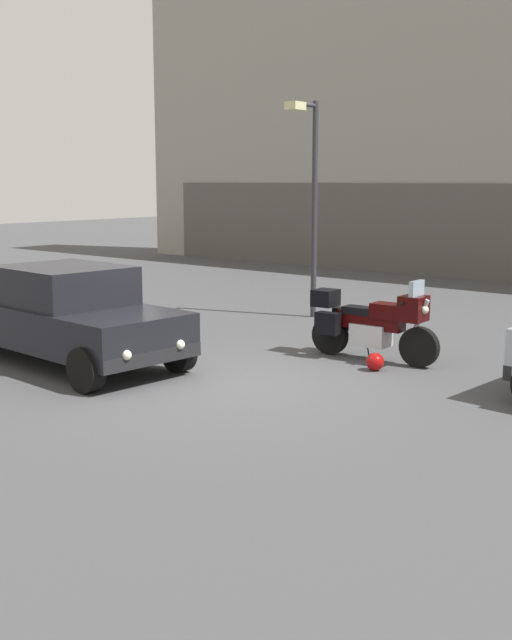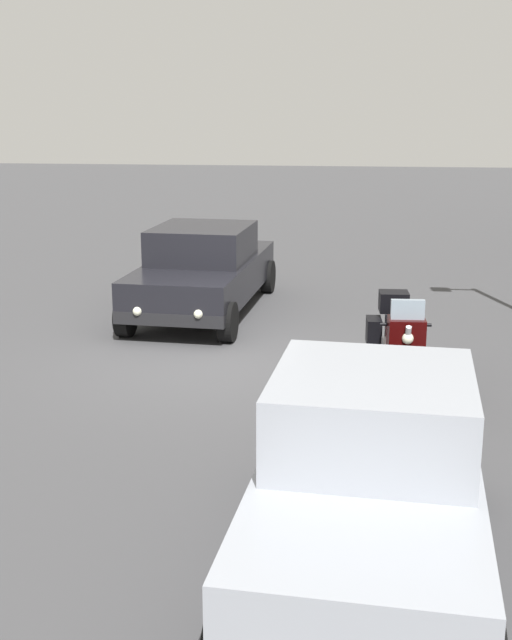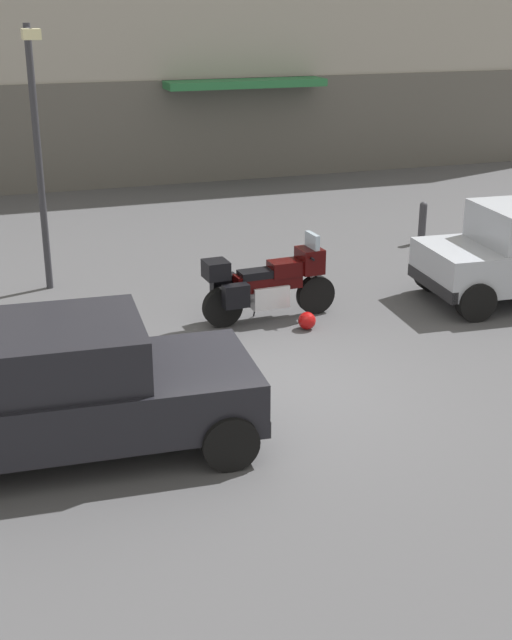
{
  "view_description": "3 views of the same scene",
  "coord_description": "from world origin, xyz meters",
  "px_view_note": "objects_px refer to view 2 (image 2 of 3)",
  "views": [
    {
      "loc": [
        7.49,
        -8.31,
        2.89
      ],
      "look_at": [
        -0.16,
        0.91,
        0.77
      ],
      "focal_mm": 44.48,
      "sensor_mm": 36.0,
      "label": 1
    },
    {
      "loc": [
        11.39,
        2.0,
        3.61
      ],
      "look_at": [
        0.37,
        0.63,
        0.71
      ],
      "focal_mm": 46.39,
      "sensor_mm": 36.0,
      "label": 2
    },
    {
      "loc": [
        -3.47,
        -9.55,
        4.87
      ],
      "look_at": [
        0.08,
        0.81,
        0.73
      ],
      "focal_mm": 47.94,
      "sensor_mm": 36.0,
      "label": 3
    }
  ],
  "objects_px": {
    "helmet": "(352,385)",
    "car_hatchback_near": "(369,480)",
    "car_sedan_far": "(203,269)",
    "motorcycle": "(399,341)"
  },
  "relations": [
    {
      "from": "helmet",
      "to": "car_sedan_far",
      "type": "height_order",
      "value": "car_sedan_far"
    },
    {
      "from": "helmet",
      "to": "car_hatchback_near",
      "type": "distance_m",
      "value": 4.22
    },
    {
      "from": "helmet",
      "to": "car_sedan_far",
      "type": "xyz_separation_m",
      "value": [
        -4.12,
        -2.69,
        0.64
      ]
    },
    {
      "from": "motorcycle",
      "to": "car_hatchback_near",
      "type": "distance_m",
      "value": 4.63
    },
    {
      "from": "car_hatchback_near",
      "to": "car_sedan_far",
      "type": "height_order",
      "value": "car_hatchback_near"
    },
    {
      "from": "helmet",
      "to": "car_hatchback_near",
      "type": "xyz_separation_m",
      "value": [
        4.16,
        0.16,
        0.67
      ]
    },
    {
      "from": "motorcycle",
      "to": "helmet",
      "type": "height_order",
      "value": "motorcycle"
    },
    {
      "from": "motorcycle",
      "to": "car_sedan_far",
      "type": "height_order",
      "value": "car_sedan_far"
    },
    {
      "from": "motorcycle",
      "to": "car_sedan_far",
      "type": "bearing_deg",
      "value": -141.51
    },
    {
      "from": "helmet",
      "to": "car_sedan_far",
      "type": "distance_m",
      "value": 4.96
    }
  ]
}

